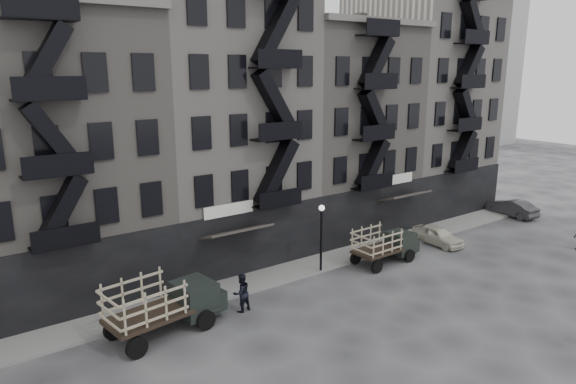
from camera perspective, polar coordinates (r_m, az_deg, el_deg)
ground at (r=28.30m, az=2.29°, el=-11.93°), size 140.00×140.00×0.00m
sidewalk at (r=31.03m, az=-2.06°, el=-9.38°), size 55.00×2.50×0.15m
building_midwest at (r=30.73m, az=-24.58°, el=3.60°), size 10.00×11.35×16.20m
building_center at (r=33.97m, az=-7.97°, el=7.26°), size 10.00×11.35×18.20m
building_mideast at (r=39.75m, az=4.96°, el=6.82°), size 10.00×11.35×16.20m
building_east at (r=46.76m, az=14.43°, el=9.32°), size 10.00×11.35×19.20m
lamp_post at (r=30.91m, az=3.73°, el=-4.13°), size 0.36×0.36×4.28m
stake_truck_west at (r=25.11m, az=-13.68°, el=-11.67°), size 5.96×3.00×2.88m
stake_truck_east at (r=33.44m, az=10.77°, el=-5.48°), size 4.90×2.12×2.43m
car_east at (r=37.93m, az=16.30°, el=-4.64°), size 1.62×3.89×1.32m
car_far at (r=47.17m, az=23.62°, el=-1.62°), size 1.89×4.41×1.41m
pedestrian_mid at (r=26.83m, az=-5.21°, el=-11.08°), size 1.06×0.87×2.03m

